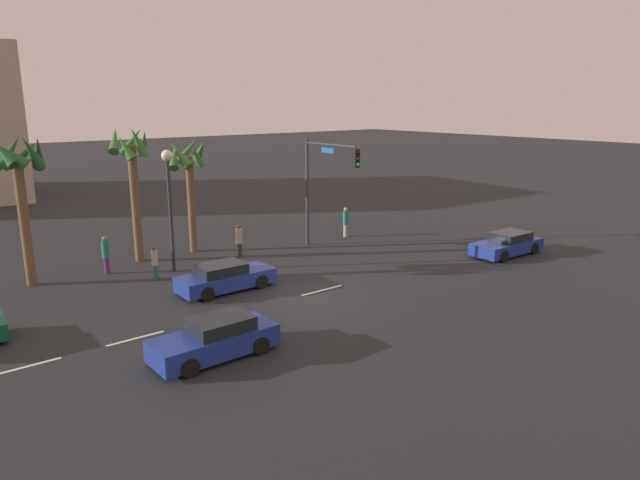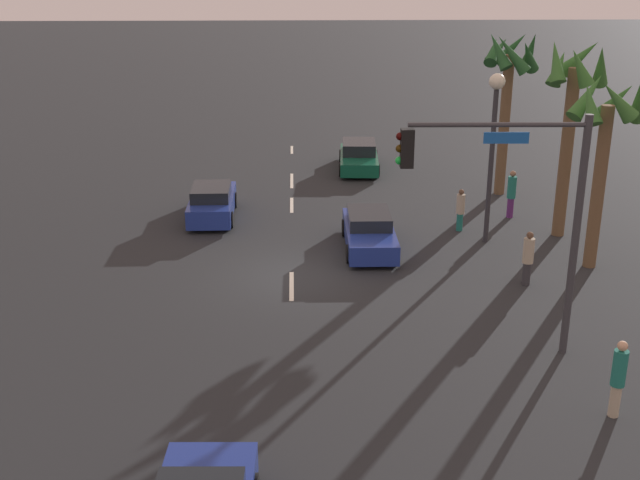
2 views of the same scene
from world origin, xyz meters
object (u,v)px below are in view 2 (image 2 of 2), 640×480
Objects in this scene: car_1 at (359,157)px; pedestrian_3 at (528,257)px; car_2 at (212,202)px; streetlamp at (494,126)px; pedestrian_0 at (460,209)px; palm_tree_0 at (572,97)px; pedestrian_1 at (618,376)px; traffic_signal at (518,197)px; palm_tree_2 at (509,72)px; pedestrian_2 at (511,193)px; car_0 at (369,232)px; palm_tree_1 at (607,127)px.

pedestrian_3 is at bearing 15.79° from car_1.
car_1 is 1.09× the size of car_2.
streetlamp is 3.74m from pedestrian_0.
palm_tree_0 is (10.10, 6.76, 4.58)m from car_1.
pedestrian_0 is 13.12m from pedestrian_1.
car_2 is 9.80m from pedestrian_0.
traffic_signal is 10.30m from palm_tree_0.
car_2 is at bearing -107.14° from streetlamp.
palm_tree_0 is at bearing 79.23° from car_2.
pedestrian_2 is at bearing -7.45° from palm_tree_2.
pedestrian_2 is at bearing 150.05° from streetlamp.
traffic_signal reaches higher than car_0.
car_0 is 4.07m from pedestrian_0.
car_0 is 9.35m from traffic_signal.
traffic_signal is 3.29× the size of pedestrian_2.
traffic_signal is at bearing -152.22° from pedestrian_1.
car_1 is 0.65× the size of palm_tree_0.
palm_tree_1 reaches higher than streetlamp.
pedestrian_1 is (14.99, 10.55, 0.38)m from car_2.
streetlamp is 3.95m from palm_tree_1.
pedestrian_3 is 6.87m from palm_tree_0.
palm_tree_1 is at bearing 49.93° from streetlamp.
palm_tree_2 is at bearing -171.28° from palm_tree_0.
car_1 is 12.01m from streetlamp.
car_2 is 18.34m from pedestrian_1.
palm_tree_2 reaches higher than traffic_signal.
palm_tree_0 reaches higher than pedestrian_3.
car_1 is 0.76× the size of streetlamp.
streetlamp is 0.85× the size of palm_tree_0.
pedestrian_2 is (-14.65, 1.41, 0.01)m from pedestrian_1.
palm_tree_1 is 0.93× the size of palm_tree_2.
pedestrian_2 is (-3.36, 5.99, 0.42)m from car_0.
car_1 is 9.99m from pedestrian_0.
palm_tree_1 is at bearing 6.08° from palm_tree_2.
car_2 is at bearing -121.86° from car_0.
pedestrian_3 is at bearing 55.78° from car_2.
palm_tree_0 is at bearing 33.79° from car_1.
pedestrian_0 reaches higher than car_0.
pedestrian_1 is at bearing -12.19° from palm_tree_0.
car_2 is 2.26× the size of pedestrian_1.
car_2 is 15.20m from traffic_signal.
pedestrian_2 reaches higher than car_2.
pedestrian_1 is at bearing 22.11° from car_0.
pedestrian_3 is 0.25× the size of palm_tree_0.
palm_tree_2 is at bearing 166.58° from traffic_signal.
palm_tree_0 is at bearing 151.68° from pedestrian_3.
car_0 is 0.68× the size of palm_tree_1.
car_0 is 1.04× the size of car_2.
palm_tree_0 is (-4.75, 2.56, 4.25)m from pedestrian_3.
car_2 is (7.58, -6.49, 0.03)m from car_1.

